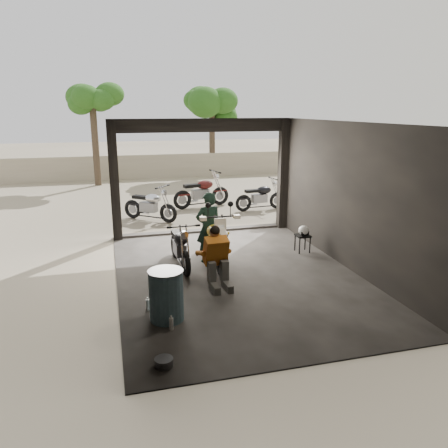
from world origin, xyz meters
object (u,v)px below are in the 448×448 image
left_bike (180,243)px  outside_bike_b (202,190)px  sign_post (295,161)px  helmet (304,230)px  rider (209,228)px  mechanic (218,259)px  outside_bike_a (150,203)px  outside_bike_c (261,195)px  main_bike (214,237)px  oil_drum (166,296)px  stool (303,238)px

left_bike → outside_bike_b: outside_bike_b is taller
sign_post → helmet: bearing=-97.3°
rider → helmet: rider is taller
mechanic → helmet: mechanic is taller
rider → outside_bike_b: bearing=-106.9°
outside_bike_a → rider: (0.93, -4.23, 0.25)m
outside_bike_c → mechanic: (-3.12, -6.26, 0.05)m
main_bike → helmet: main_bike is taller
oil_drum → left_bike: bearing=75.7°
outside_bike_a → stool: outside_bike_a is taller
main_bike → helmet: 2.34m
main_bike → oil_drum: (-1.40, -2.41, -0.21)m
sign_post → main_bike: bearing=-118.0°
rider → sign_post: bearing=-139.9°
mechanic → oil_drum: bearing=-139.6°
main_bike → rider: size_ratio=1.19×
outside_bike_b → sign_post: (2.89, -1.56, 1.11)m
rider → mechanic: (-0.16, -1.52, -0.23)m
mechanic → rider: bearing=80.5°
left_bike → outside_bike_a: (-0.24, 4.34, 0.04)m
sign_post → stool: bearing=-97.4°
rider → oil_drum: rider is taller
rider → outside_bike_c: bearing=-128.3°
outside_bike_b → sign_post: sign_post is taller
stool → oil_drum: size_ratio=0.52×
mechanic → left_bike: bearing=107.0°
main_bike → rider: (-0.06, 0.23, 0.17)m
left_bike → outside_bike_b: size_ratio=0.84×
oil_drum → sign_post: (5.28, 6.80, 1.31)m
outside_bike_b → main_bike: bearing=156.7°
stool → helmet: 0.20m
outside_bike_b → sign_post: bearing=-132.0°
rider → stool: rider is taller
outside_bike_b → rider: bearing=155.8°
outside_bike_b → sign_post: 3.47m
mechanic → helmet: size_ratio=4.45×
oil_drum → sign_post: sign_post is taller
outside_bike_b → mechanic: (-1.22, -7.24, -0.04)m
outside_bike_b → helmet: (1.33, -5.68, -0.06)m
rider → main_bike: bearing=98.7°
left_bike → oil_drum: left_bike is taller
mechanic → main_bike: bearing=76.6°
oil_drum → sign_post: bearing=52.2°
outside_bike_c → oil_drum: bearing=144.2°
sign_post → mechanic: bearing=-112.4°
main_bike → rider: bearing=105.7°
helmet → oil_drum: bearing=-151.0°
main_bike → outside_bike_b: (0.99, 5.95, -0.01)m
main_bike → stool: size_ratio=4.30×
main_bike → oil_drum: main_bike is taller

